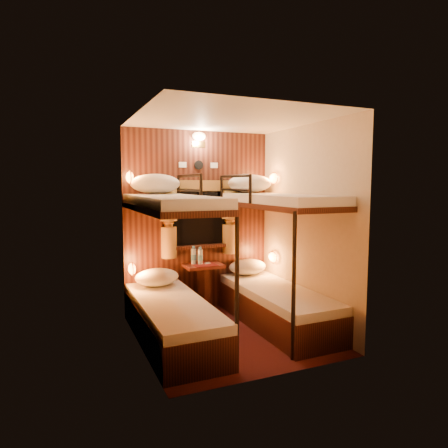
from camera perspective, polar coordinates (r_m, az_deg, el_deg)
name	(u,v)px	position (r m, az deg, el deg)	size (l,w,h in m)	color
floor	(230,334)	(4.70, 0.82, -15.50)	(2.10, 2.10, 0.00)	#340F0E
ceiling	(230,119)	(4.43, 0.87, 14.79)	(2.10, 2.10, 0.00)	silver
wall_back	(198,221)	(5.38, -3.71, 0.38)	(2.40, 2.40, 0.00)	#C6B293
wall_front	(279,243)	(3.48, 7.90, -2.64)	(2.40, 2.40, 0.00)	#C6B293
wall_left	(139,234)	(4.11, -12.02, -1.43)	(2.40, 2.40, 0.00)	#C6B293
wall_right	(306,226)	(4.90, 11.59, -0.26)	(2.40, 2.40, 0.00)	#C6B293
back_panel	(199,221)	(5.36, -3.66, 0.37)	(2.00, 0.03, 2.40)	black
bunk_left	(172,291)	(4.38, -7.43, -9.47)	(0.72, 1.90, 1.82)	black
bunk_right	(277,280)	(4.88, 7.53, -7.88)	(0.72, 1.90, 1.82)	black
window	(199,223)	(5.34, -3.55, 0.13)	(1.00, 0.12, 0.79)	black
curtains	(200,217)	(5.30, -3.43, 0.99)	(1.10, 0.22, 1.00)	olive
back_fixtures	(199,142)	(5.33, -3.61, 11.59)	(0.54, 0.09, 0.48)	black
reading_lamps	(207,221)	(5.05, -2.39, 0.49)	(2.00, 0.20, 1.25)	orange
table	(204,282)	(5.33, -2.93, -8.25)	(0.50, 0.34, 0.66)	#592014
bottle_left	(194,256)	(5.27, -4.36, -4.63)	(0.07, 0.07, 0.24)	#99BFE5
bottle_right	(200,257)	(5.26, -3.42, -4.70)	(0.07, 0.07, 0.23)	#99BFE5
sachet_a	(208,264)	(5.31, -2.34, -5.66)	(0.07, 0.06, 0.01)	silver
sachet_b	(207,262)	(5.38, -2.38, -5.51)	(0.08, 0.06, 0.01)	silver
pillow_lower_left	(157,277)	(5.00, -9.55, -7.50)	(0.54, 0.39, 0.21)	silver
pillow_lower_right	(248,267)	(5.55, 3.38, -6.11)	(0.54, 0.38, 0.21)	silver
pillow_upper_left	(155,184)	(4.87, -9.77, 5.70)	(0.60, 0.43, 0.24)	silver
pillow_upper_right	(250,183)	(5.38, 3.71, 5.80)	(0.61, 0.44, 0.24)	silver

